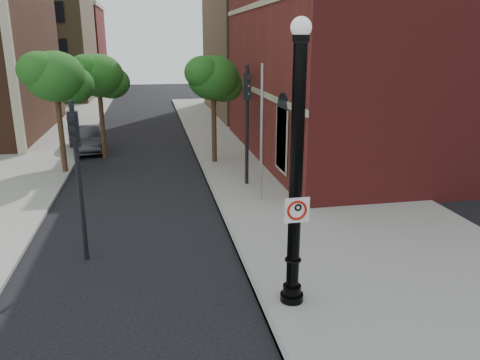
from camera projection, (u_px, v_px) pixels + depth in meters
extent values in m
plane|color=black|center=(172.00, 322.00, 10.13)|extent=(120.00, 120.00, 0.00)
cube|color=gray|center=(297.00, 178.00, 20.61)|extent=(8.00, 60.00, 0.12)
cube|color=gray|center=(208.00, 183.00, 19.89)|extent=(0.10, 60.00, 0.14)
cube|color=maroon|center=(461.00, 38.00, 24.49)|extent=(22.00, 16.00, 12.00)
cube|color=black|center=(282.00, 140.00, 18.93)|extent=(0.08, 1.40, 2.40)
cube|color=#B3A98B|center=(256.00, 91.00, 23.21)|extent=(0.06, 16.00, 0.25)
cube|color=#B3A98B|center=(256.00, 5.00, 22.07)|extent=(0.06, 16.00, 0.25)
cube|color=#B3A98B|center=(4.00, 17.00, 22.88)|extent=(0.40, 0.40, 14.00)
cube|color=olive|center=(29.00, 40.00, 47.68)|extent=(12.00, 12.00, 12.00)
cube|color=maroon|center=(55.00, 48.00, 61.15)|extent=(12.00, 12.00, 10.00)
cube|color=olive|center=(342.00, 27.00, 39.27)|extent=(22.00, 14.00, 14.00)
cylinder|color=black|center=(292.00, 299.00, 10.76)|extent=(0.53, 0.53, 0.29)
cylinder|color=black|center=(292.00, 290.00, 10.69)|extent=(0.42, 0.42, 0.24)
cylinder|color=black|center=(296.00, 178.00, 9.93)|extent=(0.29, 0.29, 5.53)
torus|color=black|center=(293.00, 260.00, 10.47)|extent=(0.38, 0.38, 0.06)
cylinder|color=black|center=(301.00, 39.00, 9.12)|extent=(0.34, 0.34, 0.14)
sphere|color=silver|center=(301.00, 27.00, 9.06)|extent=(0.42, 0.42, 0.42)
cube|color=white|center=(297.00, 210.00, 9.97)|extent=(0.56, 0.03, 0.56)
cube|color=black|center=(297.00, 199.00, 9.89)|extent=(0.56, 0.02, 0.05)
cube|color=black|center=(296.00, 221.00, 10.04)|extent=(0.56, 0.02, 0.05)
cube|color=black|center=(285.00, 211.00, 9.91)|extent=(0.05, 0.01, 0.56)
cube|color=black|center=(308.00, 209.00, 10.02)|extent=(0.05, 0.01, 0.56)
torus|color=#BA1007|center=(297.00, 210.00, 9.97)|extent=(0.45, 0.07, 0.45)
cube|color=#BA1007|center=(297.00, 210.00, 9.97)|extent=(0.32, 0.02, 0.32)
cube|color=black|center=(295.00, 210.00, 9.96)|extent=(0.05, 0.01, 0.26)
torus|color=black|center=(298.00, 207.00, 9.95)|extent=(0.18, 0.06, 0.17)
cylinder|color=black|center=(297.00, 199.00, 9.90)|extent=(0.03, 0.02, 0.03)
imported|color=#313136|center=(86.00, 139.00, 25.79)|extent=(2.21, 4.26, 1.34)
cylinder|color=black|center=(79.00, 184.00, 12.46)|extent=(0.13, 0.13, 4.41)
cube|color=black|center=(74.00, 129.00, 12.04)|extent=(0.31, 0.29, 0.92)
sphere|color=#E50505|center=(71.00, 118.00, 11.81)|extent=(0.17, 0.17, 0.17)
sphere|color=#FF8C00|center=(72.00, 128.00, 11.89)|extent=(0.17, 0.17, 0.17)
sphere|color=#00E519|center=(73.00, 139.00, 11.97)|extent=(0.17, 0.17, 0.17)
cylinder|color=black|center=(247.00, 128.00, 18.95)|extent=(0.14, 0.14, 4.95)
cube|color=black|center=(247.00, 87.00, 18.48)|extent=(0.36, 0.34, 1.03)
sphere|color=#E50505|center=(249.00, 78.00, 18.23)|extent=(0.19, 0.19, 0.19)
sphere|color=#FF8C00|center=(249.00, 86.00, 18.32)|extent=(0.19, 0.19, 0.19)
sphere|color=#00E519|center=(249.00, 94.00, 18.40)|extent=(0.19, 0.19, 0.19)
cylinder|color=#999999|center=(261.00, 135.00, 17.01)|extent=(0.10, 0.10, 5.12)
cylinder|color=#351E15|center=(61.00, 130.00, 20.90)|extent=(0.24, 0.24, 4.09)
ellipsoid|color=#1E4C14|center=(55.00, 77.00, 20.24)|extent=(2.57, 2.57, 2.18)
ellipsoid|color=#1E4C14|center=(72.00, 85.00, 20.90)|extent=(1.99, 1.99, 1.69)
ellipsoid|color=#1E4C14|center=(40.00, 70.00, 19.73)|extent=(1.87, 1.87, 1.59)
cylinder|color=#351E15|center=(102.00, 120.00, 23.91)|extent=(0.24, 0.24, 3.94)
ellipsoid|color=#1E4C14|center=(98.00, 75.00, 23.27)|extent=(2.48, 2.48, 2.10)
ellipsoid|color=#1E4C14|center=(111.00, 82.00, 23.91)|extent=(1.91, 1.91, 1.63)
ellipsoid|color=#1E4C14|center=(86.00, 70.00, 22.78)|extent=(1.80, 1.80, 1.53)
cylinder|color=#351E15|center=(214.00, 125.00, 22.75)|extent=(0.24, 0.24, 3.91)
ellipsoid|color=#1E4C14|center=(213.00, 78.00, 22.11)|extent=(2.46, 2.46, 2.09)
ellipsoid|color=#1E4C14|center=(224.00, 85.00, 22.74)|extent=(1.90, 1.90, 1.61)
ellipsoid|color=#1E4C14|center=(203.00, 72.00, 21.63)|extent=(1.79, 1.79, 1.52)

